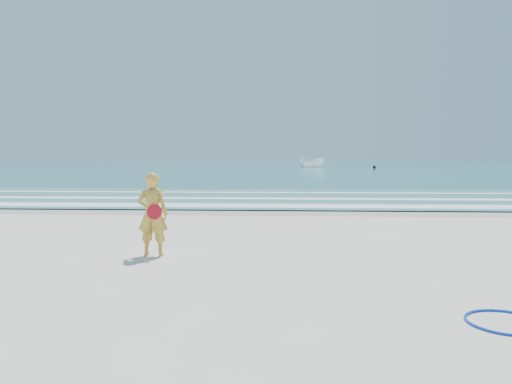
{
  "coord_description": "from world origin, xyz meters",
  "views": [
    {
      "loc": [
        0.67,
        -7.1,
        1.82
      ],
      "look_at": [
        0.06,
        4.0,
        1.0
      ],
      "focal_mm": 35.0,
      "sensor_mm": 36.0,
      "label": 1
    }
  ],
  "objects": [
    {
      "name": "ground",
      "position": [
        0.0,
        0.0,
        0.0
      ],
      "size": [
        400.0,
        400.0,
        0.0
      ],
      "primitive_type": "plane",
      "color": "silver",
      "rests_on": "ground"
    },
    {
      "name": "wet_sand",
      "position": [
        0.0,
        9.0,
        0.0
      ],
      "size": [
        400.0,
        2.4,
        0.0
      ],
      "primitive_type": "cube",
      "color": "#B2A893",
      "rests_on": "ground"
    },
    {
      "name": "ocean",
      "position": [
        0.0,
        105.0,
        0.02
      ],
      "size": [
        400.0,
        190.0,
        0.04
      ],
      "primitive_type": "cube",
      "color": "#19727F",
      "rests_on": "ground"
    },
    {
      "name": "shallow",
      "position": [
        0.0,
        14.0,
        0.04
      ],
      "size": [
        400.0,
        10.0,
        0.01
      ],
      "primitive_type": "cube",
      "color": "#59B7AD",
      "rests_on": "ocean"
    },
    {
      "name": "foam_near",
      "position": [
        0.0,
        10.3,
        0.05
      ],
      "size": [
        400.0,
        1.4,
        0.01
      ],
      "primitive_type": "cube",
      "color": "white",
      "rests_on": "shallow"
    },
    {
      "name": "foam_mid",
      "position": [
        0.0,
        13.2,
        0.05
      ],
      "size": [
        400.0,
        0.9,
        0.01
      ],
      "primitive_type": "cube",
      "color": "white",
      "rests_on": "shallow"
    },
    {
      "name": "foam_far",
      "position": [
        0.0,
        16.5,
        0.05
      ],
      "size": [
        400.0,
        0.6,
        0.01
      ],
      "primitive_type": "cube",
      "color": "white",
      "rests_on": "shallow"
    },
    {
      "name": "hoop",
      "position": [
        3.1,
        -1.66,
        0.02
      ],
      "size": [
        1.14,
        1.14,
        0.03
      ],
      "primitive_type": "torus",
      "rotation": [
        0.0,
        0.0,
        0.43
      ],
      "color": "#0A38C3",
      "rests_on": "ground"
    },
    {
      "name": "boat",
      "position": [
        4.92,
        67.16,
        0.84
      ],
      "size": [
        4.42,
        2.98,
        1.6
      ],
      "primitive_type": "imported",
      "rotation": [
        0.0,
        0.0,
        1.19
      ],
      "color": "white",
      "rests_on": "ocean"
    },
    {
      "name": "buoy",
      "position": [
        12.65,
        59.52,
        0.25
      ],
      "size": [
        0.42,
        0.42,
        0.42
      ],
      "primitive_type": "sphere",
      "color": "black",
      "rests_on": "ocean"
    },
    {
      "name": "woman",
      "position": [
        -1.69,
        1.74,
        0.76
      ],
      "size": [
        0.56,
        0.41,
        1.51
      ],
      "color": "gold",
      "rests_on": "ground"
    }
  ]
}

